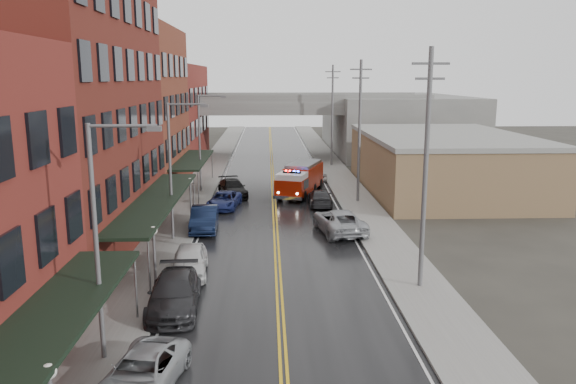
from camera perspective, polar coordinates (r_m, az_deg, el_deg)
name	(u,v)px	position (r m, az deg, el deg)	size (l,w,h in m)	color
road	(275,217)	(43.16, -1.34, -2.58)	(11.00, 160.00, 0.02)	black
sidewalk_left	(179,217)	(43.67, -10.97, -2.54)	(3.00, 160.00, 0.15)	slate
sidewalk_right	(369,216)	(43.85, 8.25, -2.38)	(3.00, 160.00, 0.15)	slate
curb_left	(201,217)	(43.44, -8.82, -2.53)	(0.30, 160.00, 0.15)	gray
curb_right	(348,216)	(43.58, 6.11, -2.41)	(0.30, 160.00, 0.15)	gray
brick_building_b	(57,104)	(37.14, -22.46, 8.30)	(9.00, 20.00, 18.00)	#4E1A14
brick_building_c	(128,111)	(53.97, -15.95, 7.89)	(9.00, 15.00, 15.00)	brown
brick_building_far	(163,115)	(71.15, -12.56, 7.63)	(9.00, 20.00, 12.00)	maroon
tan_building	(442,164)	(55.02, 15.42, 2.73)	(14.00, 22.00, 5.00)	olive
right_far_block	(394,123)	(84.18, 10.69, 6.91)	(18.00, 30.00, 8.00)	slate
awning_0	(37,335)	(18.89, -24.17, -13.15)	(2.60, 16.00, 3.09)	black
awning_1	(158,200)	(36.33, -13.10, -0.76)	(2.60, 18.00, 3.09)	black
awning_2	(193,160)	(53.35, -9.60, 3.25)	(2.60, 13.00, 3.09)	black
globe_lamp_1	(154,242)	(29.63, -13.49, -4.92)	(0.44, 0.44, 3.12)	#59595B
globe_lamp_2	(190,188)	(43.05, -9.90, 0.35)	(0.44, 0.44, 3.12)	#59595B
street_lamp_0	(102,229)	(21.42, -18.37, -3.57)	(2.64, 0.22, 9.00)	#59595B
street_lamp_1	(174,163)	(36.74, -11.52, 2.93)	(2.64, 0.22, 9.00)	#59595B
street_lamp_2	(202,137)	(52.47, -8.73, 5.56)	(2.64, 0.22, 9.00)	#59595B
utility_pole_0	(426,166)	(28.26, 13.81, 2.57)	(1.80, 0.24, 12.00)	#59595B
utility_pole_1	(360,129)	(47.67, 7.28, 6.36)	(1.80, 0.24, 12.00)	#59595B
utility_pole_2	(332,114)	(67.43, 4.52, 7.92)	(1.80, 0.24, 12.00)	#59595B
overpass	(271,113)	(73.99, -1.72, 8.03)	(40.00, 10.00, 7.50)	slate
fire_truck	(300,178)	(51.04, 1.23, 1.39)	(5.00, 8.17, 2.84)	#961806
parked_car_left_2	(142,373)	(20.69, -14.61, -17.41)	(2.22, 4.81, 1.34)	#94989B
parked_car_left_3	(174,293)	(26.76, -11.49, -10.07)	(2.25, 5.53, 1.60)	#252528
parked_car_left_4	(190,261)	(31.11, -9.96, -6.91)	(1.88, 4.67, 1.59)	silver
parked_car_left_5	(204,219)	(39.78, -8.50, -2.70)	(1.78, 5.09, 1.68)	black
parked_car_left_6	(224,200)	(46.26, -6.50, -0.84)	(2.25, 4.87, 1.35)	navy
parked_car_left_7	(233,188)	(50.77, -5.65, 0.39)	(2.13, 5.24, 1.52)	black
parked_car_right_0	(339,221)	(38.92, 5.23, -2.97)	(2.73, 5.92, 1.65)	#9A9DA2
parked_car_right_1	(320,198)	(47.00, 3.28, -0.57)	(1.92, 4.72, 1.37)	#29292B
parked_car_right_2	(314,174)	(58.58, 2.69, 1.88)	(1.67, 4.16, 1.42)	silver
parked_car_right_3	(307,169)	(60.59, 1.99, 2.31)	(1.72, 4.94, 1.63)	#0E1933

